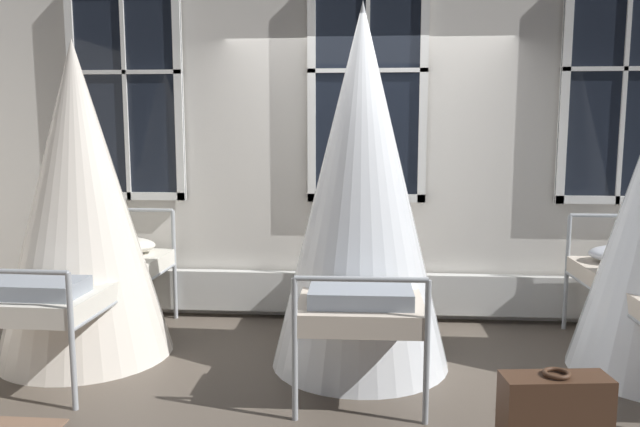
{
  "coord_description": "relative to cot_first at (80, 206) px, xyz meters",
  "views": [
    {
      "loc": [
        0.01,
        -4.38,
        1.72
      ],
      "look_at": [
        -0.33,
        0.03,
        1.11
      ],
      "focal_mm": 34.84,
      "sensor_mm": 36.0,
      "label": 1
    }
  ],
  "objects": [
    {
      "name": "ground",
      "position": [
        2.13,
        -0.07,
        -1.15
      ],
      "size": [
        21.08,
        21.08,
        0.0
      ],
      "primitive_type": "plane",
      "color": "brown"
    },
    {
      "name": "cot_second",
      "position": [
        2.1,
        -0.04,
        0.11
      ],
      "size": [
        1.29,
        1.92,
        2.59
      ],
      "rotation": [
        0.0,
        0.0,
        1.58
      ],
      "color": "#9EA3A8",
      "rests_on": "ground"
    },
    {
      "name": "back_wall_with_windows",
      "position": [
        2.13,
        1.14,
        0.44
      ],
      "size": [
        9.59,
        0.1,
        3.17
      ],
      "primitive_type": "cube",
      "color": "silver",
      "rests_on": "ground"
    },
    {
      "name": "cot_first",
      "position": [
        0.0,
        0.0,
        0.0
      ],
      "size": [
        1.29,
        1.93,
        2.37
      ],
      "rotation": [
        0.0,
        0.0,
        1.54
      ],
      "color": "#9EA3A8",
      "rests_on": "ground"
    },
    {
      "name": "window_bank",
      "position": [
        2.13,
        1.02,
        0.02
      ],
      "size": [
        5.33,
        0.1,
        2.9
      ],
      "color": "black",
      "rests_on": "ground"
    },
    {
      "name": "suitcase_dark",
      "position": [
        3.13,
        -1.28,
        -0.92
      ],
      "size": [
        0.58,
        0.27,
        0.47
      ],
      "rotation": [
        0.0,
        0.0,
        0.11
      ],
      "color": "#472D1E",
      "rests_on": "ground"
    }
  ]
}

